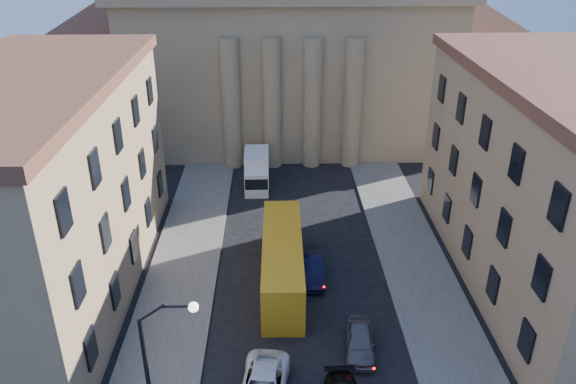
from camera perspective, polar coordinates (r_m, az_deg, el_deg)
name	(u,v)px	position (r m, az deg, el deg)	size (l,w,h in m)	color
sidewalk_left	(171,318)	(37.47, -11.77, -12.43)	(5.00, 60.00, 0.15)	#504D49
sidewalk_right	(435,314)	(38.26, 14.74, -11.88)	(5.00, 60.00, 0.15)	#504D49
church	(289,26)	(67.25, 0.07, 16.49)	(68.02, 28.76, 36.60)	#877453
building_left	(38,189)	(39.42, -24.05, 0.28)	(11.60, 26.60, 14.70)	#A2835F
building_right	(561,183)	(40.91, 25.99, 0.80)	(11.60, 26.60, 14.70)	#A2835F
street_lamp	(159,369)	(26.40, -13.01, -17.10)	(2.62, 0.44, 8.83)	black
car_right_far	(360,341)	(34.34, 7.33, -14.81)	(1.68, 4.17, 1.42)	#545359
car_right_distant	(312,268)	(40.12, 2.47, -7.69)	(1.66, 4.75, 1.57)	black
city_bus	(282,260)	(39.11, -0.57, -6.88)	(2.86, 11.89, 3.34)	orange
box_truck	(257,171)	(53.32, -3.20, 2.14)	(2.33, 5.72, 3.13)	silver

